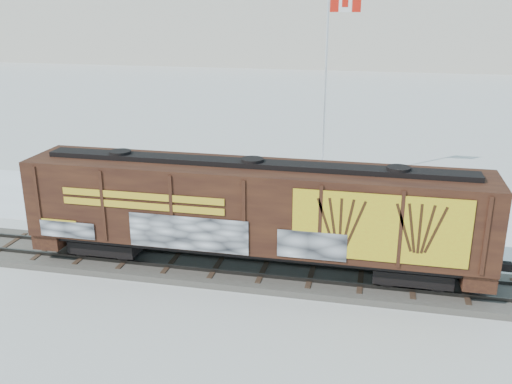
% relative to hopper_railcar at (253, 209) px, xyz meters
% --- Properties ---
extents(ground, '(500.00, 500.00, 0.00)m').
position_rel_hopper_railcar_xyz_m(ground, '(-1.52, 0.01, -2.95)').
color(ground, white).
rests_on(ground, ground).
extents(rail_track, '(50.00, 3.40, 0.43)m').
position_rel_hopper_railcar_xyz_m(rail_track, '(-1.52, 0.01, -2.80)').
color(rail_track, '#59544C').
rests_on(rail_track, ground).
extents(parking_strip, '(40.00, 8.00, 0.03)m').
position_rel_hopper_railcar_xyz_m(parking_strip, '(-1.52, 7.51, -2.93)').
color(parking_strip, white).
rests_on(parking_strip, ground).
extents(hopper_railcar, '(18.73, 3.06, 4.51)m').
position_rel_hopper_railcar_xyz_m(hopper_railcar, '(0.00, 0.00, 0.00)').
color(hopper_railcar, black).
rests_on(hopper_railcar, rail_track).
extents(flagpole, '(2.30, 0.90, 11.52)m').
position_rel_hopper_railcar_xyz_m(flagpole, '(1.60, 13.21, 1.31)').
color(flagpole, silver).
rests_on(flagpole, ground).
extents(car_silver, '(4.26, 2.04, 1.41)m').
position_rel_hopper_railcar_xyz_m(car_silver, '(-3.70, 7.72, -2.21)').
color(car_silver, '#9DA0A4').
rests_on(car_silver, parking_strip).
extents(car_white, '(4.50, 1.62, 1.48)m').
position_rel_hopper_railcar_xyz_m(car_white, '(-6.28, 6.43, -2.18)').
color(car_white, silver).
rests_on(car_white, parking_strip).
extents(car_dark, '(5.42, 3.15, 1.48)m').
position_rel_hopper_railcar_xyz_m(car_dark, '(6.20, 6.06, -2.18)').
color(car_dark, black).
rests_on(car_dark, parking_strip).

